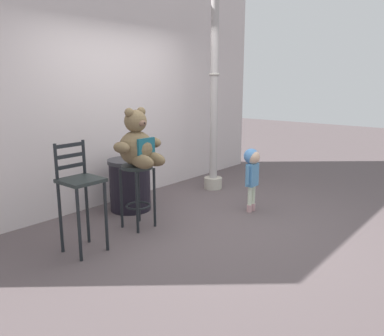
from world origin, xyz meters
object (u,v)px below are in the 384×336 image
at_px(child_walking, 252,166).
at_px(trash_bin, 130,184).
at_px(teddy_bear, 138,144).
at_px(lamppost, 214,110).
at_px(bar_stool_with_teddy, 137,184).
at_px(bar_chair_empty, 80,188).

relative_size(child_walking, trash_bin, 1.22).
xyz_separation_m(teddy_bear, trash_bin, (0.37, 0.59, -0.65)).
bearing_deg(teddy_bear, lamppost, 10.79).
bearing_deg(bar_stool_with_teddy, bar_chair_empty, -176.11).
bearing_deg(child_walking, lamppost, 144.42).
distance_m(trash_bin, lamppost, 1.82).
xyz_separation_m(child_walking, lamppost, (0.58, 1.06, 0.65)).
distance_m(teddy_bear, lamppost, 1.99).
distance_m(child_walking, bar_chair_empty, 2.26).
xyz_separation_m(bar_stool_with_teddy, trash_bin, (0.37, 0.56, -0.18)).
xyz_separation_m(bar_stool_with_teddy, bar_chair_empty, (-0.81, -0.06, 0.13)).
xyz_separation_m(bar_stool_with_teddy, lamppost, (1.93, 0.34, 0.73)).
bearing_deg(child_walking, bar_chair_empty, -113.99).
bearing_deg(trash_bin, lamppost, -8.17).
xyz_separation_m(child_walking, trash_bin, (-0.98, 1.29, -0.27)).
xyz_separation_m(trash_bin, bar_chair_empty, (-1.18, -0.62, 0.31)).
xyz_separation_m(child_walking, bar_chair_empty, (-2.16, 0.67, 0.05)).
distance_m(teddy_bear, child_walking, 1.57).
xyz_separation_m(trash_bin, lamppost, (1.56, -0.22, 0.91)).
relative_size(teddy_bear, child_walking, 0.78).
xyz_separation_m(teddy_bear, child_walking, (1.35, -0.69, -0.38)).
xyz_separation_m(teddy_bear, bar_chair_empty, (-0.81, -0.02, -0.34)).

